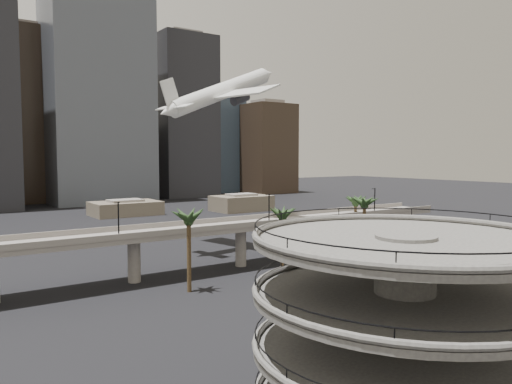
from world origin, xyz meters
TOP-DOWN VIEW (x-y plane):
  - parking_ramp at (-13.00, -4.00)m, footprint 22.20×22.20m
  - overpass at (0.00, 55.00)m, footprint 130.00×9.30m
  - palm_trees at (21.48, 47.47)m, footprint 54.40×18.40m
  - low_buildings at (6.89, 142.30)m, footprint 135.00×27.50m
  - skyline at (15.11, 217.09)m, footprint 269.00×86.00m
  - airborne_jet at (17.30, 72.82)m, footprint 35.44×32.34m
  - car_a at (7.44, 11.84)m, footprint 4.59×2.36m
  - car_b at (20.34, 22.33)m, footprint 4.52×1.60m
  - car_c at (21.79, 10.91)m, footprint 5.04×2.71m

SIDE VIEW (x-z plane):
  - car_c at x=21.79m, z-range 0.00..1.39m
  - car_b at x=20.34m, z-range 0.00..1.49m
  - car_a at x=7.44m, z-range 0.00..1.50m
  - low_buildings at x=6.89m, z-range -0.54..6.26m
  - overpass at x=0.00m, z-range -0.01..14.69m
  - parking_ramp at x=-13.00m, z-range 1.16..18.51m
  - palm_trees at x=21.48m, z-range 4.30..18.30m
  - airborne_jet at x=17.30m, z-range 28.50..44.36m
  - skyline at x=15.11m, z-range -14.68..94.19m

